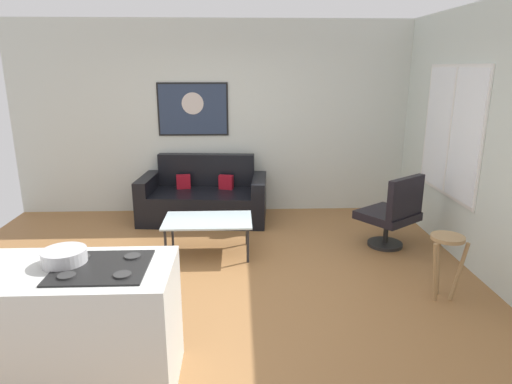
# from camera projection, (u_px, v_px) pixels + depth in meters

# --- Properties ---
(ground) EXTENTS (6.40, 6.40, 0.04)m
(ground) POSITION_uv_depth(u_px,v_px,m) (231.00, 282.00, 4.67)
(ground) COLOR olive
(back_wall) EXTENTS (6.40, 0.05, 2.80)m
(back_wall) POSITION_uv_depth(u_px,v_px,m) (232.00, 119.00, 6.62)
(back_wall) COLOR silver
(back_wall) RESTS_ON ground
(right_wall) EXTENTS (0.05, 6.40, 2.80)m
(right_wall) POSITION_uv_depth(u_px,v_px,m) (481.00, 141.00, 4.68)
(right_wall) COLOR silver
(right_wall) RESTS_ON ground
(couch) EXTENTS (1.84, 1.01, 0.90)m
(couch) POSITION_uv_depth(u_px,v_px,m) (204.00, 199.00, 6.47)
(couch) COLOR black
(couch) RESTS_ON ground
(coffee_table) EXTENTS (1.02, 0.64, 0.43)m
(coffee_table) POSITION_uv_depth(u_px,v_px,m) (208.00, 222.00, 5.24)
(coffee_table) COLOR silver
(coffee_table) RESTS_ON ground
(armchair) EXTENTS (0.84, 0.83, 0.91)m
(armchair) POSITION_uv_depth(u_px,v_px,m) (393.00, 213.00, 5.40)
(armchair) COLOR black
(armchair) RESTS_ON ground
(bar_stool) EXTENTS (0.35, 0.35, 0.64)m
(bar_stool) POSITION_uv_depth(u_px,v_px,m) (446.00, 251.00, 4.18)
(bar_stool) COLOR #9D794E
(bar_stool) RESTS_ON ground
(kitchen_counter) EXTENTS (1.42, 0.71, 0.91)m
(kitchen_counter) POSITION_uv_depth(u_px,v_px,m) (69.00, 329.00, 3.01)
(kitchen_counter) COLOR silver
(kitchen_counter) RESTS_ON ground
(mixing_bowl) EXTENTS (0.29, 0.29, 0.10)m
(mixing_bowl) POSITION_uv_depth(u_px,v_px,m) (64.00, 257.00, 2.95)
(mixing_bowl) COLOR silver
(mixing_bowl) RESTS_ON kitchen_counter
(wall_painting) EXTENTS (1.02, 0.03, 0.77)m
(wall_painting) POSITION_uv_depth(u_px,v_px,m) (193.00, 109.00, 6.52)
(wall_painting) COLOR black
(window) EXTENTS (0.03, 1.44, 1.53)m
(window) POSITION_uv_depth(u_px,v_px,m) (451.00, 132.00, 5.26)
(window) COLOR silver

